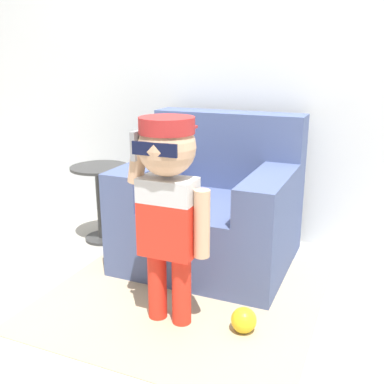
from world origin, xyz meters
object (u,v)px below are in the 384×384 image
at_px(armchair, 213,209).
at_px(person_child, 168,191).
at_px(side_table, 101,196).
at_px(toy_ball, 244,320).

xyz_separation_m(armchair, person_child, (0.06, -0.76, 0.33)).
xyz_separation_m(side_table, toy_ball, (1.24, -0.69, -0.26)).
bearing_deg(toy_ball, person_child, -173.03).
bearing_deg(person_child, side_table, 139.99).
relative_size(side_table, toy_ball, 4.38).
distance_m(side_table, toy_ball, 1.44).
distance_m(person_child, side_table, 1.20).
bearing_deg(toy_ball, side_table, 150.78).
distance_m(person_child, toy_ball, 0.70).
xyz_separation_m(person_child, toy_ball, (0.36, 0.04, -0.60)).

